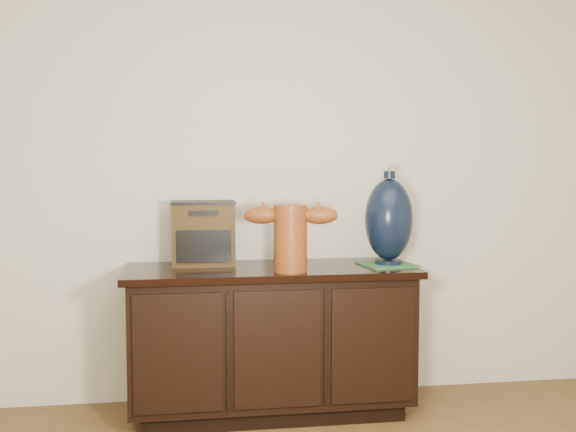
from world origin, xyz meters
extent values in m
plane|color=beige|center=(0.00, 2.50, 1.30)|extent=(4.50, 0.00, 4.50)
cube|color=black|center=(0.00, 2.23, 0.04)|extent=(1.29, 0.45, 0.08)
cube|color=black|center=(0.00, 2.23, 0.40)|extent=(1.40, 0.50, 0.64)
cube|color=black|center=(0.00, 2.23, 0.74)|extent=(1.46, 0.56, 0.03)
cube|color=black|center=(-0.47, 1.97, 0.40)|extent=(0.41, 0.01, 0.56)
cube|color=black|center=(0.00, 1.97, 0.40)|extent=(0.41, 0.01, 0.56)
cube|color=black|center=(0.47, 1.97, 0.40)|extent=(0.41, 0.01, 0.56)
cylinder|color=brown|center=(0.08, 2.07, 0.92)|extent=(0.19, 0.19, 0.32)
cylinder|color=#431B0D|center=(0.08, 2.07, 0.80)|extent=(0.20, 0.20, 0.03)
cylinder|color=#431B0D|center=(0.08, 2.07, 1.02)|extent=(0.20, 0.20, 0.03)
ellipsoid|color=brown|center=(-0.06, 2.10, 1.03)|extent=(0.18, 0.11, 0.09)
ellipsoid|color=brown|center=(0.21, 2.04, 1.03)|extent=(0.18, 0.11, 0.09)
cube|color=#37260D|center=(-0.33, 2.38, 0.91)|extent=(0.32, 0.26, 0.32)
cube|color=black|center=(-0.34, 2.25, 0.86)|extent=(0.27, 0.01, 0.16)
cube|color=black|center=(-0.33, 2.38, 1.08)|extent=(0.33, 0.27, 0.01)
cube|color=#2D6537|center=(0.60, 2.20, 0.76)|extent=(0.29, 0.29, 0.01)
cylinder|color=black|center=(0.61, 2.20, 0.77)|extent=(0.14, 0.14, 0.02)
ellipsoid|color=black|center=(0.61, 2.20, 0.99)|extent=(0.28, 0.28, 0.42)
cylinder|color=black|center=(0.61, 2.20, 1.22)|extent=(0.06, 0.06, 0.04)
cylinder|color=#500D0F|center=(-0.23, 2.34, 0.83)|extent=(0.06, 0.06, 0.16)
cylinder|color=silver|center=(-0.23, 2.34, 0.92)|extent=(0.06, 0.06, 0.03)
camera|label=1|loc=(-0.42, -1.12, 1.28)|focal=42.00mm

